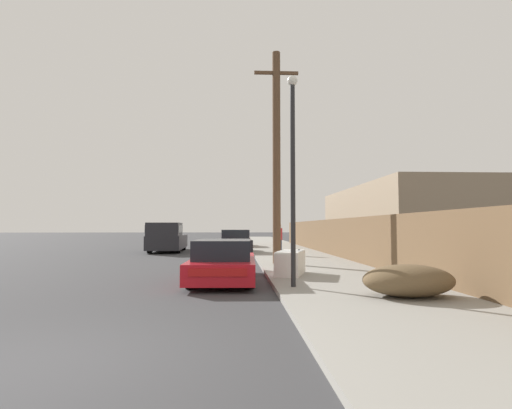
% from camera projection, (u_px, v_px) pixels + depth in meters
% --- Properties ---
extents(ground_plane, '(220.00, 220.00, 0.00)m').
position_uv_depth(ground_plane, '(25.00, 374.00, 4.27)').
color(ground_plane, '#38383A').
extents(sidewalk_curb, '(4.20, 63.00, 0.12)m').
position_uv_depth(sidewalk_curb, '(279.00, 248.00, 27.97)').
color(sidewalk_curb, gray).
rests_on(sidewalk_curb, ground).
extents(discarded_fridge, '(1.16, 1.83, 0.74)m').
position_uv_depth(discarded_fridge, '(290.00, 263.00, 12.17)').
color(discarded_fridge, white).
rests_on(discarded_fridge, sidewalk_curb).
extents(parked_sports_car_red, '(1.92, 4.58, 1.21)m').
position_uv_depth(parked_sports_car_red, '(224.00, 262.00, 11.45)').
color(parked_sports_car_red, red).
rests_on(parked_sports_car_red, ground).
extents(car_parked_mid, '(2.00, 4.29, 1.41)m').
position_uv_depth(car_parked_mid, '(234.00, 243.00, 23.26)').
color(car_parked_mid, black).
rests_on(car_parked_mid, ground).
extents(car_parked_far, '(1.95, 4.62, 1.30)m').
position_uv_depth(car_parked_far, '(236.00, 240.00, 30.19)').
color(car_parked_far, '#5B1E19').
rests_on(car_parked_far, ground).
extents(pickup_truck, '(2.18, 5.54, 1.82)m').
position_uv_depth(pickup_truck, '(167.00, 238.00, 25.02)').
color(pickup_truck, '#232328').
rests_on(pickup_truck, ground).
extents(utility_pole, '(1.80, 0.32, 8.60)m').
position_uv_depth(utility_pole, '(276.00, 154.00, 16.10)').
color(utility_pole, brown).
rests_on(utility_pole, sidewalk_curb).
extents(street_lamp, '(0.26, 0.26, 5.24)m').
position_uv_depth(street_lamp, '(293.00, 164.00, 9.86)').
color(street_lamp, '#232326').
rests_on(street_lamp, sidewalk_curb).
extents(brush_pile, '(1.91, 1.37, 0.67)m').
position_uv_depth(brush_pile, '(408.00, 280.00, 8.32)').
color(brush_pile, brown).
rests_on(brush_pile, sidewalk_curb).
extents(wooden_fence, '(0.08, 33.97, 1.85)m').
position_uv_depth(wooden_fence, '(335.00, 237.00, 20.09)').
color(wooden_fence, brown).
rests_on(wooden_fence, sidewalk_curb).
extents(building_right_house, '(6.00, 15.40, 4.18)m').
position_uv_depth(building_right_house, '(396.00, 219.00, 26.50)').
color(building_right_house, gray).
rests_on(building_right_house, ground).
extents(pedestrian, '(0.34, 0.34, 1.63)m').
position_uv_depth(pedestrian, '(279.00, 239.00, 20.82)').
color(pedestrian, '#282D42').
rests_on(pedestrian, sidewalk_curb).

